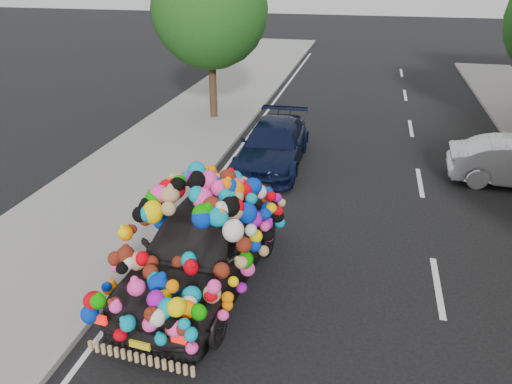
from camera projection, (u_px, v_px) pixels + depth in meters
The scene contains 7 objects.
ground at pixel (254, 263), 10.23m from camera, with size 100.00×100.00×0.00m, color black.
sidewalk at pixel (66, 237), 11.07m from camera, with size 4.00×60.00×0.12m, color gray.
kerb at pixel (147, 247), 10.68m from camera, with size 0.15×60.00×0.13m, color gray.
lane_markings at pixel (438, 286), 9.50m from camera, with size 6.00×50.00×0.01m, color silver, non-canonical shape.
tree_near_sidewalk at pixel (210, 9), 17.66m from camera, with size 4.20×4.20×6.13m.
plush_art_car at pixel (203, 228), 9.17m from camera, with size 2.70×5.14×2.27m.
navy_sedan at pixel (273, 145), 14.85m from camera, with size 1.80×4.42×1.28m, color black.
Camera 1 is at (1.97, -8.40, 5.68)m, focal length 35.00 mm.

